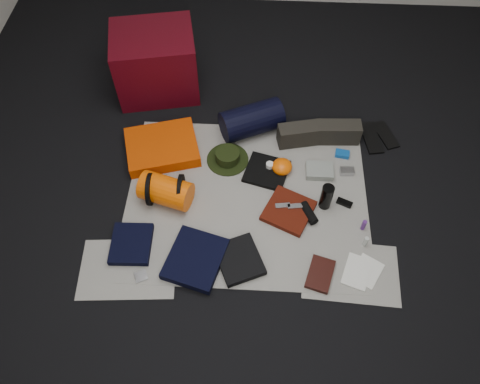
{
  "coord_description": "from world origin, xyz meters",
  "views": [
    {
      "loc": [
        0.04,
        -1.73,
        2.61
      ],
      "look_at": [
        -0.05,
        -0.02,
        0.1
      ],
      "focal_mm": 35.0,
      "sensor_mm": 36.0,
      "label": 1
    }
  ],
  "objects_px": {
    "navy_duffel": "(252,120)",
    "water_bottle": "(326,197)",
    "red_cabinet": "(156,62)",
    "stuff_sack": "(166,191)",
    "paperback_book": "(320,274)",
    "sleeping_pad": "(162,147)",
    "compact_camera": "(347,171)"
  },
  "relations": [
    {
      "from": "red_cabinet",
      "to": "compact_camera",
      "type": "bearing_deg",
      "value": -40.21
    },
    {
      "from": "sleeping_pad",
      "to": "compact_camera",
      "type": "distance_m",
      "value": 1.31
    },
    {
      "from": "stuff_sack",
      "to": "navy_duffel",
      "type": "relative_size",
      "value": 0.76
    },
    {
      "from": "navy_duffel",
      "to": "water_bottle",
      "type": "xyz_separation_m",
      "value": [
        0.51,
        -0.63,
        -0.02
      ]
    },
    {
      "from": "compact_camera",
      "to": "paperback_book",
      "type": "xyz_separation_m",
      "value": [
        -0.22,
        -0.78,
        -0.0
      ]
    },
    {
      "from": "stuff_sack",
      "to": "sleeping_pad",
      "type": "bearing_deg",
      "value": 102.76
    },
    {
      "from": "stuff_sack",
      "to": "compact_camera",
      "type": "xyz_separation_m",
      "value": [
        1.21,
        0.28,
        -0.08
      ]
    },
    {
      "from": "stuff_sack",
      "to": "paperback_book",
      "type": "bearing_deg",
      "value": -26.69
    },
    {
      "from": "compact_camera",
      "to": "navy_duffel",
      "type": "bearing_deg",
      "value": 150.14
    },
    {
      "from": "sleeping_pad",
      "to": "navy_duffel",
      "type": "xyz_separation_m",
      "value": [
        0.63,
        0.23,
        0.07
      ]
    },
    {
      "from": "navy_duffel",
      "to": "compact_camera",
      "type": "xyz_separation_m",
      "value": [
        0.67,
        -0.36,
        -0.1
      ]
    },
    {
      "from": "navy_duffel",
      "to": "sleeping_pad",
      "type": "bearing_deg",
      "value": 175.22
    },
    {
      "from": "stuff_sack",
      "to": "water_bottle",
      "type": "relative_size",
      "value": 1.68
    },
    {
      "from": "red_cabinet",
      "to": "navy_duffel",
      "type": "height_order",
      "value": "red_cabinet"
    },
    {
      "from": "paperback_book",
      "to": "navy_duffel",
      "type": "bearing_deg",
      "value": 128.28
    },
    {
      "from": "water_bottle",
      "to": "paperback_book",
      "type": "distance_m",
      "value": 0.51
    },
    {
      "from": "stuff_sack",
      "to": "paperback_book",
      "type": "relative_size",
      "value": 1.52
    },
    {
      "from": "water_bottle",
      "to": "paperback_book",
      "type": "xyz_separation_m",
      "value": [
        -0.05,
        -0.51,
        -0.08
      ]
    },
    {
      "from": "sleeping_pad",
      "to": "navy_duffel",
      "type": "bearing_deg",
      "value": 19.96
    },
    {
      "from": "compact_camera",
      "to": "water_bottle",
      "type": "bearing_deg",
      "value": -123.55
    },
    {
      "from": "navy_duffel",
      "to": "red_cabinet",
      "type": "bearing_deg",
      "value": 125.17
    },
    {
      "from": "red_cabinet",
      "to": "stuff_sack",
      "type": "xyz_separation_m",
      "value": [
        0.21,
        -1.07,
        -0.15
      ]
    },
    {
      "from": "sleeping_pad",
      "to": "water_bottle",
      "type": "relative_size",
      "value": 2.48
    },
    {
      "from": "navy_duffel",
      "to": "paperback_book",
      "type": "height_order",
      "value": "navy_duffel"
    },
    {
      "from": "sleeping_pad",
      "to": "navy_duffel",
      "type": "distance_m",
      "value": 0.67
    },
    {
      "from": "red_cabinet",
      "to": "water_bottle",
      "type": "height_order",
      "value": "red_cabinet"
    },
    {
      "from": "water_bottle",
      "to": "compact_camera",
      "type": "bearing_deg",
      "value": 58.49
    },
    {
      "from": "red_cabinet",
      "to": "compact_camera",
      "type": "distance_m",
      "value": 1.64
    },
    {
      "from": "navy_duffel",
      "to": "stuff_sack",
      "type": "bearing_deg",
      "value": -154.81
    },
    {
      "from": "compact_camera",
      "to": "paperback_book",
      "type": "relative_size",
      "value": 0.44
    },
    {
      "from": "stuff_sack",
      "to": "water_bottle",
      "type": "height_order",
      "value": "water_bottle"
    },
    {
      "from": "navy_duffel",
      "to": "paperback_book",
      "type": "relative_size",
      "value": 2.01
    }
  ]
}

